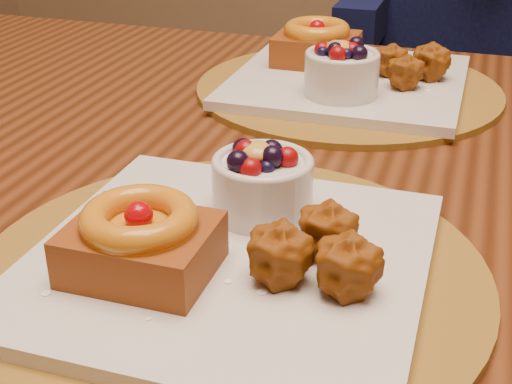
{
  "coord_description": "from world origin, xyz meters",
  "views": [
    {
      "loc": [
        0.1,
        -0.62,
        1.05
      ],
      "look_at": [
        -0.05,
        -0.16,
        0.8
      ],
      "focal_mm": 50.0,
      "sensor_mm": 36.0,
      "label": 1
    }
  ],
  "objects_px": {
    "dining_table": "(302,227)",
    "place_setting_near": "(228,249)",
    "chair_far": "(485,125)",
    "place_setting_far": "(346,75)"
  },
  "relations": [
    {
      "from": "place_setting_near",
      "to": "place_setting_far",
      "type": "distance_m",
      "value": 0.43
    },
    {
      "from": "place_setting_near",
      "to": "chair_far",
      "type": "bearing_deg",
      "value": 79.95
    },
    {
      "from": "place_setting_far",
      "to": "chair_far",
      "type": "distance_m",
      "value": 0.7
    },
    {
      "from": "place_setting_near",
      "to": "chair_far",
      "type": "relative_size",
      "value": 0.42
    },
    {
      "from": "chair_far",
      "to": "place_setting_far",
      "type": "bearing_deg",
      "value": -106.55
    },
    {
      "from": "dining_table",
      "to": "place_setting_near",
      "type": "height_order",
      "value": "place_setting_near"
    },
    {
      "from": "place_setting_near",
      "to": "chair_far",
      "type": "distance_m",
      "value": 1.09
    },
    {
      "from": "chair_far",
      "to": "place_setting_near",
      "type": "bearing_deg",
      "value": -99.75
    },
    {
      "from": "dining_table",
      "to": "place_setting_far",
      "type": "height_order",
      "value": "place_setting_far"
    },
    {
      "from": "dining_table",
      "to": "chair_far",
      "type": "bearing_deg",
      "value": 77.53
    }
  ]
}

